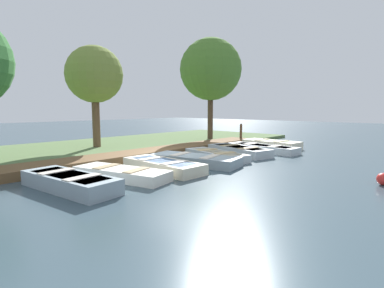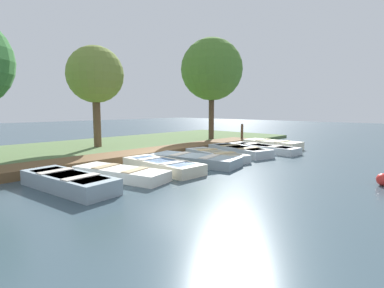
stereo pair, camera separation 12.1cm
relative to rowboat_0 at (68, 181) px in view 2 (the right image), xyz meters
The scene contains 15 objects.
ground_plane 5.03m from the rowboat_0, 102.19° to the left, with size 80.00×80.00×0.00m, color #384C56.
shore_bank 7.80m from the rowboat_0, 140.98° to the left, with size 8.00×24.00×0.19m.
dock_walkway 5.58m from the rowboat_0, 118.36° to the left, with size 1.45×14.58×0.29m.
rowboat_0 is the anchor object (origin of this frame).
rowboat_1 1.61m from the rowboat_0, 91.36° to the left, with size 3.21×1.68×0.34m.
rowboat_2 3.21m from the rowboat_0, 89.39° to the left, with size 3.12×1.21×0.38m.
rowboat_3 4.81m from the rowboat_0, 89.46° to the left, with size 3.57×1.91×0.36m.
rowboat_4 6.29m from the rowboat_0, 90.99° to the left, with size 3.25×1.70×0.34m.
rowboat_5 7.95m from the rowboat_0, 90.50° to the left, with size 3.34×1.84×0.39m.
rowboat_6 9.50m from the rowboat_0, 88.47° to the left, with size 3.59×1.22×0.35m.
rowboat_7 10.99m from the rowboat_0, 90.19° to the left, with size 3.00×1.37×0.43m.
mooring_post_far 12.24m from the rowboat_0, 102.20° to the left, with size 0.15×0.15×1.18m.
buoy 8.43m from the rowboat_0, 45.52° to the left, with size 0.34×0.34×0.34m.
park_tree_left 8.16m from the rowboat_0, 144.61° to the left, with size 2.74×2.74×5.10m.
park_tree_center 12.69m from the rowboat_0, 111.26° to the left, with size 3.77×3.77×6.35m.
Camera 2 is at (8.59, -8.28, 2.10)m, focal length 28.00 mm.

